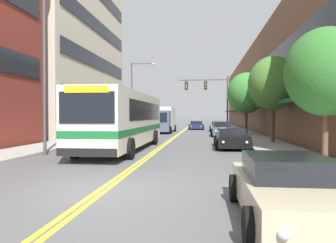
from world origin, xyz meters
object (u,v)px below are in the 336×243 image
at_px(car_white_parked_left_near, 133,130).
at_px(street_tree_right_mid, 273,83).
at_px(car_charcoal_parked_left_far, 147,127).
at_px(street_tree_right_far, 246,93).
at_px(car_black_parked_right_mid, 231,138).
at_px(car_navy_moving_lead, 197,125).
at_px(box_truck, 162,119).
at_px(street_lamp_left_far, 135,91).
at_px(car_silver_parked_right_end, 218,127).
at_px(car_beige_parked_right_foreground, 289,190).
at_px(street_lamp_left_near, 50,49).
at_px(traffic_signal_mast, 211,93).
at_px(street_tree_right_near, 326,72).
at_px(city_bus, 125,118).
at_px(car_slate_blue_parked_right_far, 222,129).

xyz_separation_m(car_white_parked_left_near, street_tree_right_mid, (11.87, -8.60, 3.66)).
height_order(car_charcoal_parked_left_far, street_tree_right_far, street_tree_right_far).
distance_m(car_white_parked_left_near, car_black_parked_right_mid, 14.49).
xyz_separation_m(car_navy_moving_lead, street_tree_right_far, (5.24, -13.71, 3.67)).
distance_m(box_truck, street_lamp_left_far, 4.82).
height_order(car_silver_parked_right_end, street_tree_right_mid, street_tree_right_mid).
relative_size(car_beige_parked_right_foreground, street_lamp_left_near, 0.50).
xyz_separation_m(car_black_parked_right_mid, traffic_signal_mast, (-1.00, 14.93, 3.80)).
bearing_deg(street_lamp_left_near, street_tree_right_mid, 31.71).
height_order(street_lamp_left_near, street_lamp_left_far, street_lamp_left_near).
height_order(car_black_parked_right_mid, car_silver_parked_right_end, car_silver_parked_right_end).
distance_m(traffic_signal_mast, street_lamp_left_near, 21.43).
bearing_deg(street_tree_right_near, traffic_signal_mast, 99.82).
xyz_separation_m(street_lamp_left_near, street_tree_right_near, (12.27, -2.77, -1.67)).
distance_m(car_navy_moving_lead, street_tree_right_far, 15.13).
distance_m(city_bus, street_lamp_left_far, 17.22).
height_order(car_beige_parked_right_foreground, traffic_signal_mast, traffic_signal_mast).
height_order(car_white_parked_left_near, street_tree_right_mid, street_tree_right_mid).
distance_m(car_white_parked_left_near, street_tree_right_near, 22.57).
relative_size(car_white_parked_left_near, car_slate_blue_parked_right_far, 1.11).
height_order(car_white_parked_left_near, street_lamp_left_near, street_lamp_left_near).
height_order(traffic_signal_mast, street_tree_right_near, traffic_signal_mast).
xyz_separation_m(car_silver_parked_right_end, car_navy_moving_lead, (-2.79, 5.69, -0.02)).
xyz_separation_m(city_bus, street_tree_right_near, (9.27, -6.04, 1.82)).
bearing_deg(car_beige_parked_right_foreground, car_slate_blue_parked_right_far, 89.85).
height_order(car_charcoal_parked_left_far, traffic_signal_mast, traffic_signal_mast).
bearing_deg(street_tree_right_near, car_beige_parked_right_foreground, -114.31).
relative_size(car_white_parked_left_near, street_tree_right_near, 0.90).
xyz_separation_m(car_navy_moving_lead, street_lamp_left_near, (-6.61, -31.17, 4.77)).
bearing_deg(car_charcoal_parked_left_far, box_truck, -37.19).
bearing_deg(street_lamp_left_near, car_navy_moving_lead, 78.03).
bearing_deg(street_tree_right_mid, car_slate_blue_parked_right_far, 109.41).
height_order(street_lamp_left_far, street_tree_right_near, street_lamp_left_far).
xyz_separation_m(car_black_parked_right_mid, street_tree_right_near, (2.89, -7.55, 3.07)).
relative_size(city_bus, car_white_parked_left_near, 2.67).
bearing_deg(car_navy_moving_lead, street_tree_right_near, -80.53).
xyz_separation_m(car_silver_parked_right_end, street_tree_right_near, (2.87, -28.25, 3.07)).
relative_size(car_black_parked_right_mid, box_truck, 0.62).
xyz_separation_m(car_beige_parked_right_foreground, street_tree_right_far, (2.51, 26.71, 3.66)).
bearing_deg(car_navy_moving_lead, street_lamp_left_far, -120.31).
distance_m(box_truck, street_tree_right_mid, 17.77).
relative_size(car_charcoal_parked_left_far, box_truck, 0.56).
distance_m(city_bus, car_slate_blue_parked_right_far, 14.62).
height_order(city_bus, street_lamp_left_near, street_lamp_left_near).
distance_m(car_black_parked_right_mid, street_tree_right_mid, 5.60).
bearing_deg(car_black_parked_right_mid, street_tree_right_far, 78.98).
distance_m(street_tree_right_mid, street_tree_right_far, 9.78).
bearing_deg(street_tree_right_far, car_charcoal_parked_left_far, 149.80).
height_order(car_charcoal_parked_left_far, street_lamp_left_near, street_lamp_left_near).
distance_m(car_slate_blue_parked_right_far, street_lamp_left_far, 10.82).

